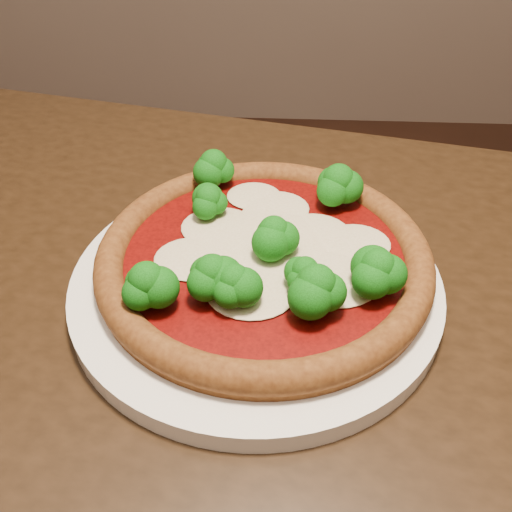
{
  "coord_description": "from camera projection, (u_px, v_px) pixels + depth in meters",
  "views": [
    {
      "loc": [
        0.2,
        -0.22,
        1.1
      ],
      "look_at": [
        0.19,
        0.15,
        0.79
      ],
      "focal_mm": 40.0,
      "sensor_mm": 36.0,
      "label": 1
    }
  ],
  "objects": [
    {
      "name": "dining_table",
      "position": [
        306.0,
        437.0,
        0.51
      ],
      "size": [
        1.25,
        0.98,
        0.75
      ],
      "rotation": [
        0.0,
        0.0,
        -0.21
      ],
      "color": "black",
      "rests_on": "floor"
    },
    {
      "name": "plate",
      "position": [
        256.0,
        283.0,
        0.5
      ],
      "size": [
        0.32,
        0.32,
        0.02
      ],
      "primitive_type": "cylinder",
      "color": "white",
      "rests_on": "dining_table"
    },
    {
      "name": "pizza",
      "position": [
        265.0,
        253.0,
        0.49
      ],
      "size": [
        0.29,
        0.29,
        0.06
      ],
      "rotation": [
        0.0,
        0.0,
        0.1
      ],
      "color": "brown",
      "rests_on": "plate"
    }
  ]
}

